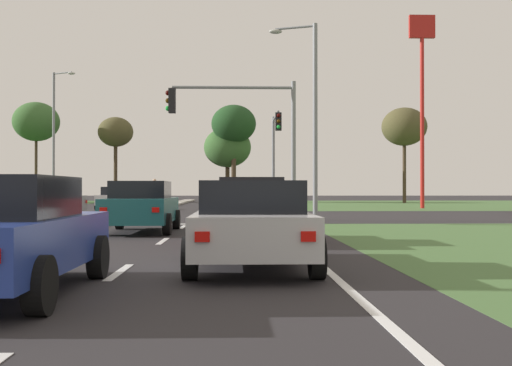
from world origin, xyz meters
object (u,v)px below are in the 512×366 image
object	(u,v)px
car_grey_second	(37,201)
car_white_third	(116,198)
traffic_signal_near_right	(246,125)
car_maroon_seventh	(251,209)
street_lamp_third	(55,132)
traffic_signal_far_right	(275,144)
pedestrian_at_median	(154,190)
treeline_third	(116,133)
treeline_second	(36,122)
treeline_fourth	(227,148)
car_silver_near	(251,223)
treeline_sixth	(404,127)
street_lamp_second	(311,110)
fastfood_pole_sign	(422,70)
treeline_fifth	(234,125)
car_blue_fifth	(1,234)
car_teal_fourth	(142,206)

from	to	relation	value
car_grey_second	car_white_third	bearing A→B (deg)	-5.80
car_white_third	traffic_signal_near_right	xyz separation A→B (m)	(8.12, -16.62, 3.07)
car_grey_second	car_maroon_seventh	size ratio (longest dim) A/B	0.98
car_grey_second	street_lamp_third	bearing A→B (deg)	13.71
car_maroon_seventh	traffic_signal_far_right	world-z (taller)	traffic_signal_far_right
pedestrian_at_median	treeline_third	world-z (taller)	treeline_third
car_maroon_seventh	treeline_second	xyz separation A→B (m)	(-20.76, 49.09, 7.38)
car_grey_second	treeline_fourth	xyz separation A→B (m)	(8.12, 36.02, 4.81)
car_silver_near	treeline_sixth	bearing A→B (deg)	72.19
traffic_signal_near_right	treeline_third	xyz separation A→B (m)	(-12.98, 42.11, 3.41)
street_lamp_second	car_grey_second	bearing A→B (deg)	169.12
traffic_signal_far_right	pedestrian_at_median	bearing A→B (deg)	145.10
car_white_third	pedestrian_at_median	bearing A→B (deg)	-178.13
car_silver_near	fastfood_pole_sign	world-z (taller)	fastfood_pole_sign
car_white_third	car_grey_second	bearing A→B (deg)	84.20
treeline_second	treeline_fifth	size ratio (longest dim) A/B	1.04
treeline_second	treeline_sixth	world-z (taller)	treeline_second
traffic_signal_far_right	street_lamp_third	world-z (taller)	street_lamp_third
traffic_signal_near_right	traffic_signal_far_right	distance (m)	11.60
car_white_third	traffic_signal_near_right	distance (m)	18.75
car_maroon_seventh	treeline_second	world-z (taller)	treeline_second
car_grey_second	car_blue_fifth	size ratio (longest dim) A/B	0.95
traffic_signal_near_right	treeline_fourth	size ratio (longest dim) A/B	0.72
car_blue_fifth	car_teal_fourth	bearing A→B (deg)	89.82
treeline_third	traffic_signal_far_right	bearing A→B (deg)	-64.17
street_lamp_second	street_lamp_third	bearing A→B (deg)	127.11
car_teal_fourth	treeline_fifth	size ratio (longest dim) A/B	0.46
traffic_signal_near_right	treeline_second	bearing A→B (deg)	117.07
treeline_third	treeline_fifth	world-z (taller)	treeline_fifth
fastfood_pole_sign	treeline_sixth	bearing A→B (deg)	78.98
traffic_signal_near_right	treeline_fourth	bearing A→B (deg)	91.77
pedestrian_at_median	treeline_sixth	distance (m)	29.69
fastfood_pole_sign	street_lamp_second	bearing A→B (deg)	-119.81
traffic_signal_far_right	treeline_third	size ratio (longest dim) A/B	0.64
car_maroon_seventh	street_lamp_second	size ratio (longest dim) A/B	0.51
car_maroon_seventh	car_blue_fifth	bearing A→B (deg)	-112.68
traffic_signal_far_right	fastfood_pole_sign	bearing A→B (deg)	35.81
fastfood_pole_sign	treeline_fourth	world-z (taller)	fastfood_pole_sign
street_lamp_third	car_white_third	bearing A→B (deg)	-52.33
traffic_signal_near_right	car_grey_second	bearing A→B (deg)	154.93
treeline_third	treeline_fourth	world-z (taller)	treeline_third
treeline_sixth	traffic_signal_near_right	bearing A→B (deg)	-113.76
treeline_third	treeline_fourth	distance (m)	11.97
treeline_second	treeline_third	xyz separation A→B (m)	(7.78, 1.47, -0.95)
traffic_signal_far_right	treeline_fifth	world-z (taller)	treeline_fifth
car_blue_fifth	street_lamp_third	bearing A→B (deg)	104.96
traffic_signal_far_right	treeline_second	bearing A→B (deg)	127.77
treeline_fifth	treeline_sixth	xyz separation A→B (m)	(16.52, -2.68, -0.45)
car_teal_fourth	fastfood_pole_sign	bearing A→B (deg)	56.50
treeline_fifth	treeline_sixth	size ratio (longest dim) A/B	1.06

